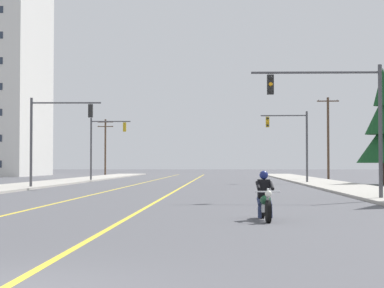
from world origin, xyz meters
TOP-DOWN VIEW (x-y plane):
  - lane_stripe_center at (0.05, 45.00)m, footprint 0.16×100.00m
  - lane_stripe_left at (-4.07, 45.00)m, footprint 0.16×100.00m
  - sidewalk_kerb_right at (11.53, 40.00)m, footprint 4.40×110.00m
  - sidewalk_kerb_left at (-11.53, 40.00)m, footprint 4.40×110.00m
  - motorcycle_with_rider at (4.21, 10.93)m, footprint 0.70×2.19m
  - traffic_signal_near_right at (8.41, 21.33)m, footprint 5.95×0.43m
  - traffic_signal_near_left at (-8.68, 35.07)m, footprint 4.86×0.47m
  - traffic_signal_mid_right at (9.11, 47.27)m, footprint 4.04×0.37m
  - traffic_signal_mid_left at (-8.77, 54.08)m, footprint 3.94×0.48m
  - utility_pole_right_far at (14.48, 62.06)m, footprint 2.38×0.26m
  - utility_pole_left_far at (-14.00, 84.23)m, footprint 2.29×0.26m
  - conifer_tree_right_verge_far at (16.00, 44.31)m, footprint 4.32×4.32m

SIDE VIEW (x-z plane):
  - lane_stripe_center at x=0.05m, z-range 0.00..0.01m
  - lane_stripe_left at x=-4.07m, z-range 0.00..0.01m
  - sidewalk_kerb_right at x=11.53m, z-range 0.00..0.14m
  - sidewalk_kerb_left at x=-11.53m, z-range 0.00..0.14m
  - motorcycle_with_rider at x=4.21m, z-range -0.14..1.32m
  - traffic_signal_mid_left at x=-8.77m, z-range 0.94..7.14m
  - traffic_signal_mid_right at x=9.11m, z-range 0.94..7.14m
  - traffic_signal_near_left at x=-8.68m, z-range 1.00..7.20m
  - traffic_signal_near_right at x=8.41m, z-range 1.06..7.26m
  - conifer_tree_right_verge_far at x=16.00m, z-range -0.40..9.11m
  - utility_pole_left_far at x=-14.00m, z-range 0.37..8.57m
  - utility_pole_right_far at x=14.48m, z-range 0.23..9.16m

